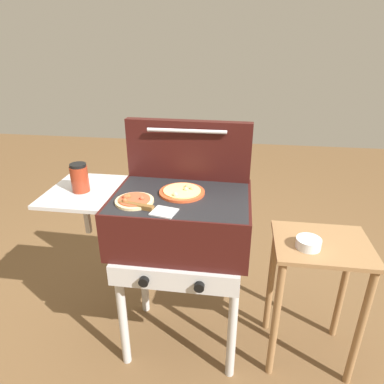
# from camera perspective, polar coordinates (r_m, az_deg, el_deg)

# --- Properties ---
(ground_plane) EXTENTS (8.00, 8.00, 0.00)m
(ground_plane) POSITION_cam_1_polar(r_m,az_deg,el_deg) (2.12, -1.46, -23.22)
(ground_plane) COLOR brown
(grill) EXTENTS (0.96, 0.53, 0.90)m
(grill) POSITION_cam_1_polar(r_m,az_deg,el_deg) (1.64, -2.25, -5.16)
(grill) COLOR #38110F
(grill) RESTS_ON ground_plane
(grill_lid_open) EXTENTS (0.63, 0.09, 0.30)m
(grill_lid_open) POSITION_cam_1_polar(r_m,az_deg,el_deg) (1.71, -0.65, 7.06)
(grill_lid_open) COLOR #38110F
(grill_lid_open) RESTS_ON grill
(pizza_cheese) EXTENTS (0.21, 0.21, 0.04)m
(pizza_cheese) POSITION_cam_1_polar(r_m,az_deg,el_deg) (1.58, -1.66, 0.04)
(pizza_cheese) COLOR #C64723
(pizza_cheese) RESTS_ON grill
(pizza_pepperoni) EXTENTS (0.17, 0.17, 0.04)m
(pizza_pepperoni) POSITION_cam_1_polar(r_m,az_deg,el_deg) (1.52, -9.75, -1.38)
(pizza_pepperoni) COLOR beige
(pizza_pepperoni) RESTS_ON grill
(sauce_jar) EXTENTS (0.08, 0.08, 0.14)m
(sauce_jar) POSITION_cam_1_polar(r_m,az_deg,el_deg) (1.67, -18.35, 2.27)
(sauce_jar) COLOR maroon
(sauce_jar) RESTS_ON grill
(spatula) EXTENTS (0.27, 0.11, 0.02)m
(spatula) POSITION_cam_1_polar(r_m,az_deg,el_deg) (1.45, -7.45, -2.72)
(spatula) COLOR #B7BABF
(spatula) RESTS_ON grill
(prep_table) EXTENTS (0.44, 0.36, 0.70)m
(prep_table) POSITION_cam_1_polar(r_m,az_deg,el_deg) (1.80, 20.13, -13.18)
(prep_table) COLOR olive
(prep_table) RESTS_ON ground_plane
(topping_bowl_near) EXTENTS (0.11, 0.11, 0.04)m
(topping_bowl_near) POSITION_cam_1_polar(r_m,az_deg,el_deg) (1.63, 18.94, -8.16)
(topping_bowl_near) COLOR silver
(topping_bowl_near) RESTS_ON prep_table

